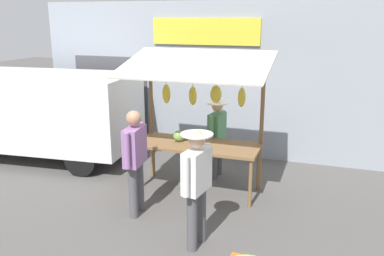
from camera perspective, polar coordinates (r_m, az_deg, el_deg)
ground_plane at (r=7.52m, az=0.74°, el=-8.64°), size 40.00×40.00×0.00m
street_backdrop at (r=9.10m, az=4.70°, el=6.71°), size 9.00×0.30×3.40m
market_stall at (r=7.07m, az=0.76°, el=2.92°), size 2.50×1.46×2.50m
vendor_with_sunhat at (r=7.85m, az=3.51°, el=-0.76°), size 0.39×0.66×1.52m
shopper_in_striped_shirt at (r=6.36m, az=-8.00°, el=-3.80°), size 0.26×0.71×1.69m
shopper_with_shopping_bag at (r=5.42m, az=0.67°, el=-7.29°), size 0.43×0.70×1.65m
parked_van at (r=9.68m, az=-21.87°, el=2.69°), size 4.54×2.21×1.88m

